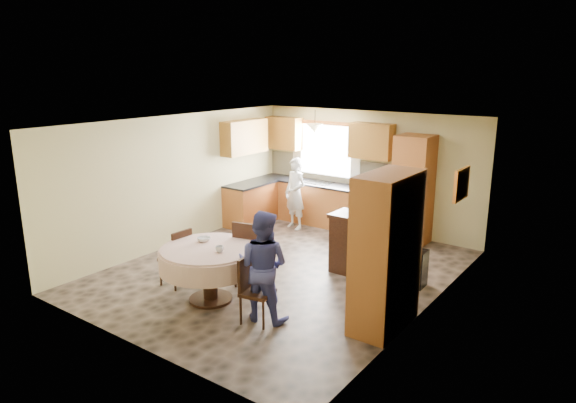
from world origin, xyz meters
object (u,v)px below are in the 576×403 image
(oven_tower, at_px, (413,190))
(person_sink, at_px, (295,194))
(person_dining, at_px, (263,266))
(chair_back, at_px, (249,251))
(dining_table, at_px, (209,259))
(sideboard, at_px, (370,249))
(cupboard, at_px, (386,252))
(chair_left, at_px, (178,255))
(chair_right, at_px, (253,286))

(oven_tower, xyz_separation_m, person_sink, (-2.37, -0.58, -0.30))
(oven_tower, distance_m, person_dining, 4.22)
(person_dining, bearing_deg, chair_back, -52.03)
(dining_table, xyz_separation_m, person_sink, (-1.04, 3.64, 0.12))
(oven_tower, relative_size, sideboard, 1.60)
(cupboard, relative_size, person_sink, 1.36)
(sideboard, bearing_deg, chair_left, -135.71)
(chair_right, bearing_deg, sideboard, -25.01)
(dining_table, relative_size, person_sink, 0.95)
(chair_right, bearing_deg, person_sink, 15.92)
(sideboard, height_order, chair_right, sideboard)
(sideboard, xyz_separation_m, chair_right, (-0.55, -2.32, 0.03))
(chair_left, bearing_deg, person_sink, -173.31)
(sideboard, height_order, dining_table, sideboard)
(cupboard, distance_m, chair_left, 3.29)
(chair_left, relative_size, chair_right, 1.02)
(person_sink, bearing_deg, dining_table, -60.36)
(sideboard, distance_m, person_sink, 2.90)
(dining_table, relative_size, chair_left, 1.56)
(sideboard, relative_size, person_sink, 0.87)
(cupboard, xyz_separation_m, dining_table, (-2.41, -0.79, -0.39))
(chair_left, distance_m, chair_back, 1.11)
(cupboard, xyz_separation_m, chair_back, (-2.26, -0.06, -0.45))
(cupboard, xyz_separation_m, chair_left, (-3.17, -0.70, -0.53))
(sideboard, xyz_separation_m, chair_back, (-1.32, -1.47, 0.12))
(dining_table, height_order, person_dining, person_dining)
(cupboard, xyz_separation_m, person_sink, (-3.44, 2.84, -0.28))
(sideboard, xyz_separation_m, dining_table, (-1.47, -2.20, 0.17))
(dining_table, relative_size, person_dining, 0.94)
(chair_left, height_order, person_sink, person_sink)
(sideboard, relative_size, chair_right, 1.45)
(chair_left, bearing_deg, person_dining, 89.91)
(sideboard, bearing_deg, cupboard, -55.47)
(cupboard, xyz_separation_m, person_dining, (-1.42, -0.77, -0.27))
(chair_left, bearing_deg, dining_table, 85.64)
(oven_tower, relative_size, chair_back, 1.98)
(person_dining, bearing_deg, sideboard, -114.22)
(oven_tower, distance_m, chair_right, 4.39)
(person_dining, bearing_deg, chair_left, -14.02)
(chair_left, relative_size, person_sink, 0.61)
(person_dining, bearing_deg, dining_table, -10.71)
(sideboard, bearing_deg, person_sink, 151.01)
(oven_tower, xyz_separation_m, chair_right, (-0.42, -4.33, -0.56))
(dining_table, xyz_separation_m, person_dining, (0.99, 0.02, 0.12))
(chair_left, height_order, chair_back, chair_back)
(dining_table, height_order, chair_right, chair_right)
(chair_right, height_order, person_sink, person_sink)
(cupboard, height_order, person_dining, cupboard)
(sideboard, height_order, chair_back, chair_back)
(sideboard, distance_m, chair_right, 2.38)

